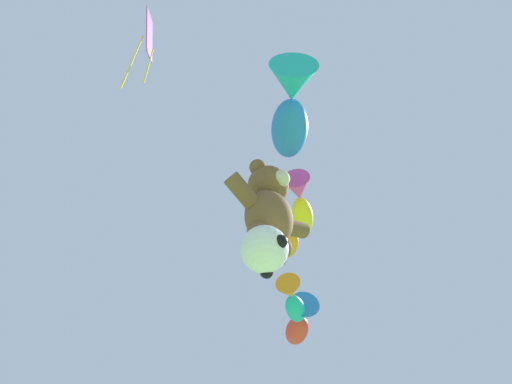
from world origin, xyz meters
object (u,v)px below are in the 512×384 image
Objects in this scene: diamond_kite at (148,39)px; soccer_ball_kite at (265,250)px; fish_kite_teal at (293,300)px; fish_kite_goldfin at (300,202)px; teddy_bear_kite at (269,207)px; fish_kite_crimson at (300,321)px; fish_kite_tangerine at (292,236)px; fish_kite_cobalt at (291,107)px.

soccer_ball_kite is at bearing -11.91° from diamond_kite.
fish_kite_goldfin is at bearing -135.53° from fish_kite_teal.
soccer_ball_kite is 5.39m from diamond_kite.
soccer_ball_kite is 0.31× the size of diamond_kite.
teddy_bear_kite is 1.50m from soccer_ball_kite.
fish_kite_goldfin is at bearing -138.71° from fish_kite_crimson.
fish_kite_crimson reaches higher than fish_kite_tangerine.
fish_kite_goldfin is at bearing 15.21° from teddy_bear_kite.
fish_kite_crimson is at bearing 22.33° from diamond_kite.
fish_kite_crimson is at bearing 35.42° from teddy_bear_kite.
fish_kite_tangerine is (3.08, 1.89, 3.50)m from soccer_ball_kite.
fish_kite_cobalt is at bearing -139.93° from fish_kite_crimson.
fish_kite_goldfin is 0.62× the size of diamond_kite.
fish_kite_crimson is (5.76, 4.10, 1.91)m from teddy_bear_kite.
diamond_kite is (-9.01, -3.70, 1.16)m from fish_kite_crimson.
fish_kite_crimson reaches higher than teddy_bear_kite.
diamond_kite is (-4.83, -0.04, 1.45)m from fish_kite_goldfin.
soccer_ball_kite is at bearing -144.87° from fish_kite_crimson.
fish_kite_tangerine is at bearing -141.60° from fish_kite_crimson.
soccer_ball_kite is 0.46× the size of fish_kite_teal.
fish_kite_crimson is at bearing 35.13° from soccer_ball_kite.
fish_kite_teal is (4.82, 4.31, -0.41)m from fish_kite_cobalt.
fish_kite_tangerine is 3.89m from fish_kite_crimson.
fish_kite_tangerine is (2.71, 1.68, 2.06)m from teddy_bear_kite.
fish_kite_cobalt is 4.08m from fish_kite_tangerine.
fish_kite_cobalt is 7.97m from fish_kite_crimson.
fish_kite_teal is at bearing -147.23° from fish_kite_crimson.
teddy_bear_kite is 3.80m from fish_kite_tangerine.
teddy_bear_kite is 2.36m from fish_kite_cobalt.
fish_kite_teal is (1.77, 1.59, -0.37)m from fish_kite_tangerine.
soccer_ball_kite is 5.03m from fish_kite_tangerine.
fish_kite_crimson is at bearing 32.77° from fish_kite_teal.
fish_kite_goldfin is 4.06m from fish_kite_teal.
teddy_bear_kite is at bearing -164.79° from fish_kite_goldfin.
fish_kite_teal is at bearing 44.47° from fish_kite_goldfin.
diamond_kite is at bearing -167.84° from fish_kite_tangerine.
teddy_bear_kite is 1.21× the size of fish_kite_goldfin.
soccer_ball_kite is 6.74m from fish_kite_teal.
fish_kite_goldfin is 1.26× the size of fish_kite_tangerine.
fish_kite_crimson is (3.05, 2.42, -0.15)m from fish_kite_tangerine.
teddy_bear_kite is 1.01× the size of fish_kite_crimson.
fish_kite_teal is (2.90, 2.84, 0.07)m from fish_kite_goldfin.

